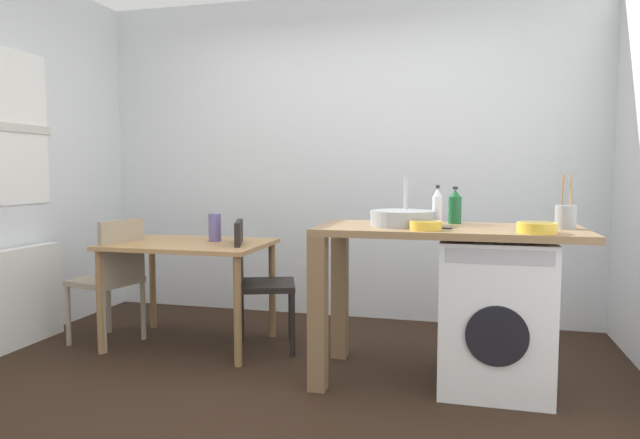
% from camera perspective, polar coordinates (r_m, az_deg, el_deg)
% --- Properties ---
extents(ground_plane, '(5.46, 5.46, 0.00)m').
position_cam_1_polar(ground_plane, '(3.30, -4.64, -17.08)').
color(ground_plane, black).
extents(wall_back, '(4.60, 0.10, 2.70)m').
position_cam_1_polar(wall_back, '(4.75, 2.19, 6.28)').
color(wall_back, silver).
rests_on(wall_back, ground_plane).
extents(radiator, '(0.10, 0.80, 0.70)m').
position_cam_1_polar(radiator, '(4.49, -28.69, -7.08)').
color(radiator, white).
rests_on(radiator, ground_plane).
extents(dining_table, '(1.10, 0.76, 0.74)m').
position_cam_1_polar(dining_table, '(4.04, -13.24, -3.64)').
color(dining_table, tan).
rests_on(dining_table, ground_plane).
extents(chair_person_seat, '(0.48, 0.48, 0.90)m').
position_cam_1_polar(chair_person_seat, '(4.25, -20.53, -5.27)').
color(chair_person_seat, gray).
rests_on(chair_person_seat, ground_plane).
extents(chair_opposite, '(0.51, 0.51, 0.90)m').
position_cam_1_polar(chair_opposite, '(3.89, -6.72, -5.90)').
color(chair_opposite, black).
rests_on(chair_opposite, ground_plane).
extents(kitchen_counter, '(1.50, 0.68, 0.92)m').
position_cam_1_polar(kitchen_counter, '(3.30, 9.31, -3.41)').
color(kitchen_counter, olive).
rests_on(kitchen_counter, ground_plane).
extents(washing_machine, '(0.60, 0.61, 0.86)m').
position_cam_1_polar(washing_machine, '(3.35, 17.42, -9.20)').
color(washing_machine, white).
rests_on(washing_machine, ground_plane).
extents(sink_basin, '(0.38, 0.38, 0.09)m').
position_cam_1_polar(sink_basin, '(3.28, 8.47, 0.14)').
color(sink_basin, '#9EA0A5').
rests_on(sink_basin, kitchen_counter).
extents(tap, '(0.02, 0.02, 0.28)m').
position_cam_1_polar(tap, '(3.45, 8.80, 1.95)').
color(tap, '#B2B2B7').
rests_on(tap, kitchen_counter).
extents(bottle_tall_green, '(0.06, 0.06, 0.24)m').
position_cam_1_polar(bottle_tall_green, '(3.37, 11.95, 1.27)').
color(bottle_tall_green, silver).
rests_on(bottle_tall_green, kitchen_counter).
extents(bottle_squat_brown, '(0.08, 0.08, 0.23)m').
position_cam_1_polar(bottle_squat_brown, '(3.49, 13.67, 1.27)').
color(bottle_squat_brown, '#19592D').
rests_on(bottle_squat_brown, kitchen_counter).
extents(mixing_bowl, '(0.18, 0.18, 0.05)m').
position_cam_1_polar(mixing_bowl, '(3.07, 10.78, -0.55)').
color(mixing_bowl, gold).
rests_on(mixing_bowl, kitchen_counter).
extents(utensil_crock, '(0.11, 0.11, 0.30)m').
position_cam_1_polar(utensil_crock, '(3.36, 23.89, 0.30)').
color(utensil_crock, gray).
rests_on(utensil_crock, kitchen_counter).
extents(colander, '(0.20, 0.20, 0.06)m').
position_cam_1_polar(colander, '(3.07, 21.37, -0.74)').
color(colander, gold).
rests_on(colander, kitchen_counter).
extents(vase, '(0.09, 0.09, 0.20)m').
position_cam_1_polar(vase, '(4.04, -10.75, -0.80)').
color(vase, slate).
rests_on(vase, dining_table).
extents(scissors, '(0.15, 0.06, 0.01)m').
position_cam_1_polar(scissors, '(3.17, 12.09, -0.83)').
color(scissors, '#B2B2B7').
rests_on(scissors, kitchen_counter).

